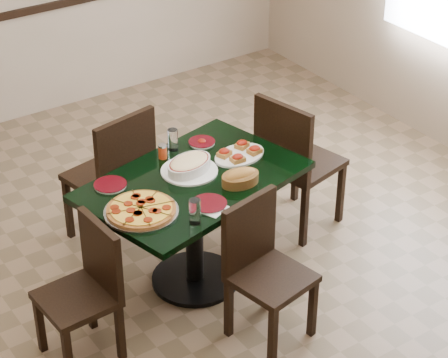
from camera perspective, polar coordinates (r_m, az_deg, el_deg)
floor at (r=5.45m, az=-0.97°, el=-6.89°), size 5.50×5.50×0.00m
main_table at (r=5.14m, az=-2.00°, el=-1.67°), size 1.41×1.08×0.75m
chair_far at (r=5.55m, az=-7.06°, el=0.50°), size 0.53×0.53×0.97m
chair_near at (r=4.84m, az=2.48°, el=-5.49°), size 0.46×0.46×0.85m
chair_right at (r=5.67m, az=4.53°, el=1.43°), size 0.54×0.54×0.97m
chair_left at (r=4.78m, az=-8.90°, el=-6.83°), size 0.40×0.40×0.82m
pepperoni_pizza at (r=4.76m, az=-5.43°, el=-2.02°), size 0.41×0.41×0.04m
lasagna_casserole at (r=5.08m, az=-2.29°, el=0.91°), size 0.34×0.34×0.09m
bread_basket at (r=4.98m, az=1.06°, el=0.11°), size 0.24×0.18×0.10m
bruschetta_platter at (r=5.25m, az=1.02°, el=1.71°), size 0.37×0.28×0.05m
side_plate_near at (r=4.80m, az=-0.98°, el=-1.63°), size 0.20×0.20×0.02m
side_plate_far_r at (r=5.40m, az=-1.46°, el=2.43°), size 0.17×0.17×0.03m
side_plate_far_l at (r=5.01m, az=-7.44°, el=-0.38°), size 0.19×0.19×0.02m
napkin_setting at (r=4.77m, az=-0.76°, el=-1.94°), size 0.18×0.18×0.01m
water_glass_a at (r=5.31m, az=-3.36°, el=2.58°), size 0.06×0.06×0.14m
water_glass_b at (r=4.63m, az=-1.91°, el=-2.12°), size 0.07×0.07×0.14m
pepper_shaker at (r=5.23m, az=-4.03°, el=1.82°), size 0.05×0.05×0.09m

